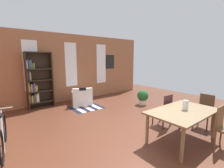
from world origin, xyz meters
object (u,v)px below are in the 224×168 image
Objects in this scene: dining_chair_far_right at (164,109)px; bicycle_second at (3,135)px; dining_chair_head_right at (205,110)px; armchair_white at (82,98)px; dining_table at (183,114)px; bookshelf_tall at (37,81)px; vase_on_table at (186,105)px; potted_plant_by_shelf at (143,97)px.

dining_chair_far_right reaches higher than bicycle_second.
armchair_white is (-1.71, 4.19, -0.23)m from dining_chair_head_right.
dining_table is at bearing -83.40° from armchair_white.
dining_table is at bearing -67.28° from bookshelf_tall.
bicycle_second is (-3.49, 2.15, -0.53)m from vase_on_table.
dining_chair_far_right reaches higher than potted_plant_by_shelf.
bookshelf_tall is (-3.28, 4.90, 0.56)m from dining_chair_head_right.
bookshelf_tall reaches higher than potted_plant_by_shelf.
bicycle_second is 2.69× the size of potted_plant_by_shelf.
dining_table is at bearing -117.26° from dining_chair_far_right.
bicycle_second reaches higher than armchair_white.
bookshelf_tall reaches higher than armchair_white.
dining_table reaches higher than potted_plant_by_shelf.
bookshelf_tall is 1.32× the size of bicycle_second.
armchair_white is at bearing 104.13° from dining_chair_far_right.
bookshelf_tall reaches higher than dining_chair_head_right.
dining_chair_far_right is 4.85m from bookshelf_tall.
dining_chair_head_right is at bearing -97.35° from potted_plant_by_shelf.
armchair_white is (-0.87, 3.45, -0.23)m from dining_chair_far_right.
dining_chair_head_right reaches higher than bicycle_second.
bookshelf_tall is at bearing 147.26° from potted_plant_by_shelf.
vase_on_table is at bearing -31.60° from bicycle_second.
potted_plant_by_shelf is (1.46, 2.58, -0.52)m from vase_on_table.
armchair_white is at bearing 141.60° from potted_plant_by_shelf.
potted_plant_by_shelf is at bearing -32.74° from bookshelf_tall.
dining_table is 7.55× the size of vase_on_table.
vase_on_table is at bearing -0.00° from dining_table.
dining_chair_far_right is (-0.84, 0.74, 0.00)m from dining_chair_head_right.
vase_on_table is at bearing -66.32° from bookshelf_tall.
bicycle_second is at bearing 159.63° from dining_chair_far_right.
vase_on_table is 0.24× the size of dining_chair_head_right.
potted_plant_by_shelf is (3.61, -2.32, -0.72)m from bookshelf_tall.
dining_chair_head_right is 0.57× the size of bicycle_second.
dining_chair_head_right is at bearing -67.77° from armchair_white.
dining_table is 5.32m from bookshelf_tall.
bookshelf_tall reaches higher than dining_chair_far_right.
vase_on_table reaches higher than dining_chair_far_right.
dining_chair_far_right is 4.03m from bicycle_second.
dining_chair_far_right is 0.43× the size of bookshelf_tall.
dining_chair_far_right is 3.57m from armchair_white.
vase_on_table is 4.28m from armchair_white.
potted_plant_by_shelf is at bearing 58.79° from dining_table.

